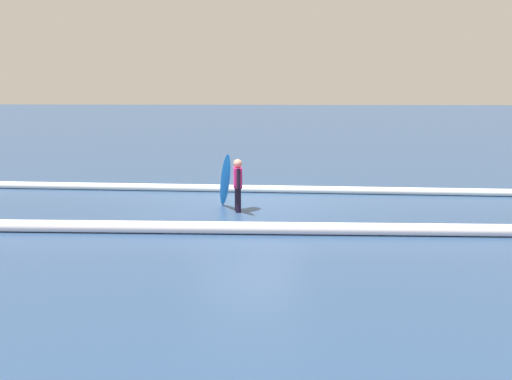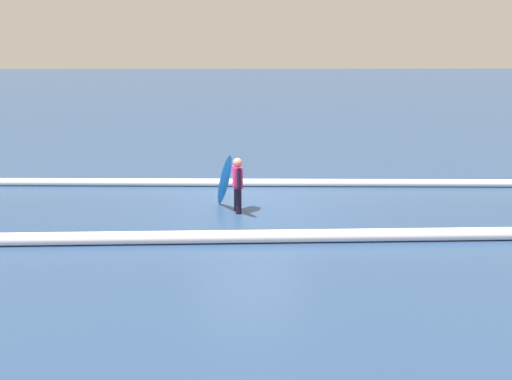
# 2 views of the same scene
# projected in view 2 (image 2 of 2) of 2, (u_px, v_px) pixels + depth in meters

# --- Properties ---
(ground_plane) EXTENTS (173.72, 173.72, 0.00)m
(ground_plane) POSITION_uv_depth(u_px,v_px,m) (248.00, 207.00, 14.60)
(ground_plane) COLOR navy
(surfer) EXTENTS (0.26, 0.55, 1.36)m
(surfer) POSITION_uv_depth(u_px,v_px,m) (238.00, 182.00, 14.02)
(surfer) COLOR black
(surfer) RESTS_ON ground_plane
(surfboard) EXTENTS (0.56, 1.78, 1.62)m
(surfboard) POSITION_uv_depth(u_px,v_px,m) (224.00, 181.00, 13.94)
(surfboard) COLOR #268CE5
(surfboard) RESTS_ON ground_plane
(wave_crest_foreground) EXTENTS (24.60, 1.08, 0.22)m
(wave_crest_foreground) POSITION_uv_depth(u_px,v_px,m) (231.00, 183.00, 16.77)
(wave_crest_foreground) COLOR white
(wave_crest_foreground) RESTS_ON ground_plane
(wave_crest_midground) EXTENTS (25.48, 0.61, 0.27)m
(wave_crest_midground) POSITION_uv_depth(u_px,v_px,m) (230.00, 237.00, 11.96)
(wave_crest_midground) COLOR white
(wave_crest_midground) RESTS_ON ground_plane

